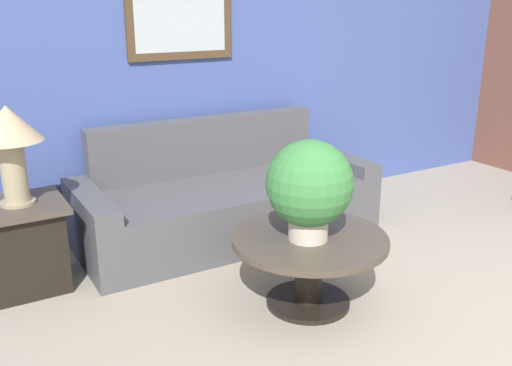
{
  "coord_description": "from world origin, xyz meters",
  "views": [
    {
      "loc": [
        -2.5,
        -1.21,
        1.77
      ],
      "look_at": [
        -0.64,
        2.0,
        0.58
      ],
      "focal_mm": 40.0,
      "sensor_mm": 36.0,
      "label": 1
    }
  ],
  "objects": [
    {
      "name": "wall_back",
      "position": [
        -0.01,
        3.06,
        1.31
      ],
      "size": [
        7.69,
        0.09,
        2.6
      ],
      "color": "#42569E",
      "rests_on": "ground_plane"
    },
    {
      "name": "coffee_table",
      "position": [
        -0.68,
        1.31,
        0.32
      ],
      "size": [
        0.92,
        0.92,
        0.45
      ],
      "color": "black",
      "rests_on": "ground_plane"
    },
    {
      "name": "table_lamp",
      "position": [
        -2.11,
        2.4,
        1.0
      ],
      "size": [
        0.4,
        0.4,
        0.61
      ],
      "color": "tan",
      "rests_on": "side_table"
    },
    {
      "name": "side_table",
      "position": [
        -2.11,
        2.4,
        0.29
      ],
      "size": [
        0.54,
        0.54,
        0.57
      ],
      "color": "black",
      "rests_on": "ground_plane"
    },
    {
      "name": "potted_plant_on_table",
      "position": [
        -0.71,
        1.28,
        0.77
      ],
      "size": [
        0.5,
        0.5,
        0.59
      ],
      "color": "beige",
      "rests_on": "coffee_table"
    },
    {
      "name": "couch_main",
      "position": [
        -0.61,
        2.54,
        0.28
      ],
      "size": [
        2.28,
        0.93,
        0.88
      ],
      "color": "#4C4C51",
      "rests_on": "ground_plane"
    }
  ]
}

